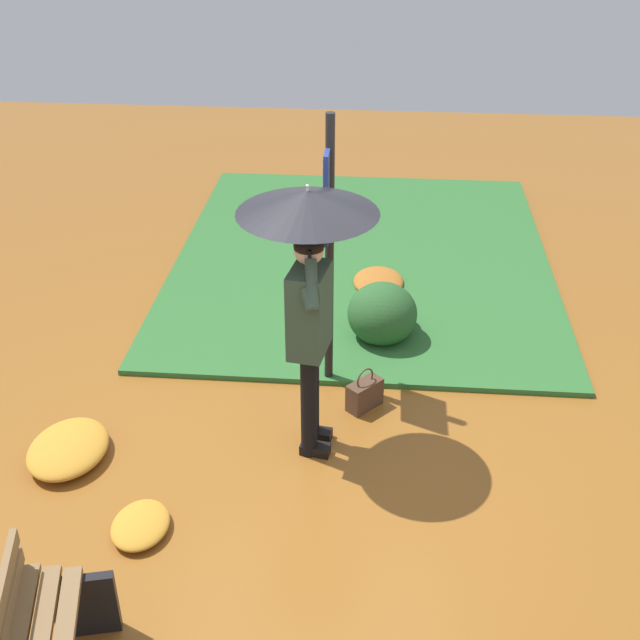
{
  "coord_description": "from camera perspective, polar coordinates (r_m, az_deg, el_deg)",
  "views": [
    {
      "loc": [
        -4.68,
        -0.43,
        3.96
      ],
      "look_at": [
        0.55,
        0.01,
        0.85
      ],
      "focal_mm": 45.63,
      "sensor_mm": 36.0,
      "label": 1
    }
  ],
  "objects": [
    {
      "name": "leaf_pile_far_path",
      "position": [
        5.67,
        -12.48,
        -13.86
      ],
      "size": [
        0.48,
        0.38,
        0.11
      ],
      "color": "#C68428",
      "rests_on": "ground_plane"
    },
    {
      "name": "ground_plane",
      "position": [
        6.15,
        -0.36,
        -9.48
      ],
      "size": [
        18.0,
        18.0,
        0.0
      ],
      "primitive_type": "plane",
      "color": "brown"
    },
    {
      "name": "leaf_pile_near_person",
      "position": [
        8.32,
        4.11,
        2.7
      ],
      "size": [
        0.64,
        0.51,
        0.14
      ],
      "color": "#A86023",
      "rests_on": "ground_plane"
    },
    {
      "name": "grass_verge",
      "position": [
        8.9,
        2.99,
        4.38
      ],
      "size": [
        4.8,
        4.0,
        0.05
      ],
      "color": "#2D662D",
      "rests_on": "ground_plane"
    },
    {
      "name": "handbag",
      "position": [
        6.55,
        3.15,
        -5.21
      ],
      "size": [
        0.32,
        0.31,
        0.37
      ],
      "color": "#4C3323",
      "rests_on": "ground_plane"
    },
    {
      "name": "shrub_cluster",
      "position": [
        7.37,
        4.53,
        0.46
      ],
      "size": [
        0.69,
        0.63,
        0.57
      ],
      "color": "#285628",
      "rests_on": "ground_plane"
    },
    {
      "name": "info_sign_post",
      "position": [
        6.21,
        0.59,
        6.76
      ],
      "size": [
        0.44,
        0.07,
        2.3
      ],
      "color": "black",
      "rests_on": "ground_plane"
    },
    {
      "name": "person_with_umbrella",
      "position": [
        5.46,
        -0.81,
        4.47
      ],
      "size": [
        0.96,
        0.96,
        2.04
      ],
      "color": "black",
      "rests_on": "ground_plane"
    },
    {
      "name": "leaf_pile_by_bench",
      "position": [
        6.36,
        -17.25,
        -8.6
      ],
      "size": [
        0.72,
        0.58,
        0.16
      ],
      "color": "#C68428",
      "rests_on": "ground_plane"
    }
  ]
}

